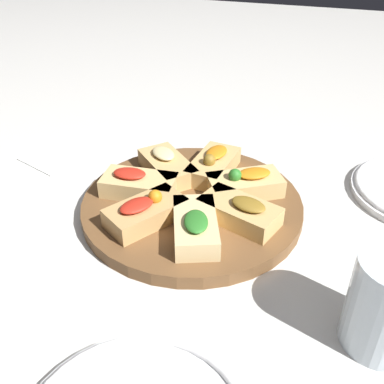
# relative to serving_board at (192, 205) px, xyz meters

# --- Properties ---
(ground_plane) EXTENTS (3.00, 3.00, 0.00)m
(ground_plane) POSITION_rel_serving_board_xyz_m (0.00, 0.00, -0.01)
(ground_plane) COLOR silver
(serving_board) EXTENTS (0.32, 0.32, 0.02)m
(serving_board) POSITION_rel_serving_board_xyz_m (0.00, 0.00, 0.00)
(serving_board) COLOR brown
(serving_board) RESTS_ON ground_plane
(focaccia_slice_0) EXTENTS (0.12, 0.10, 0.04)m
(focaccia_slice_0) POSITION_rel_serving_board_xyz_m (0.07, -0.04, 0.03)
(focaccia_slice_0) COLOR tan
(focaccia_slice_0) RESTS_ON serving_board
(focaccia_slice_1) EXTENTS (0.12, 0.09, 0.04)m
(focaccia_slice_1) POSITION_rel_serving_board_xyz_m (0.08, 0.03, 0.02)
(focaccia_slice_1) COLOR #E5C689
(focaccia_slice_1) RESTS_ON serving_board
(focaccia_slice_2) EXTENTS (0.09, 0.12, 0.04)m
(focaccia_slice_2) POSITION_rel_serving_board_xyz_m (0.03, 0.08, 0.02)
(focaccia_slice_2) COLOR tan
(focaccia_slice_2) RESTS_ON serving_board
(focaccia_slice_3) EXTENTS (0.10, 0.12, 0.04)m
(focaccia_slice_3) POSITION_rel_serving_board_xyz_m (-0.04, 0.07, 0.03)
(focaccia_slice_3) COLOR #DBB775
(focaccia_slice_3) RESTS_ON serving_board
(focaccia_slice_4) EXTENTS (0.11, 0.07, 0.04)m
(focaccia_slice_4) POSITION_rel_serving_board_xyz_m (-0.08, 0.01, 0.03)
(focaccia_slice_4) COLOR tan
(focaccia_slice_4) RESTS_ON serving_board
(focaccia_slice_5) EXTENTS (0.11, 0.11, 0.04)m
(focaccia_slice_5) POSITION_rel_serving_board_xyz_m (-0.06, -0.06, 0.02)
(focaccia_slice_5) COLOR tan
(focaccia_slice_5) RESTS_ON serving_board
(focaccia_slice_6) EXTENTS (0.06, 0.11, 0.04)m
(focaccia_slice_6) POSITION_rel_serving_board_xyz_m (0.01, -0.08, 0.02)
(focaccia_slice_6) COLOR #DBB775
(focaccia_slice_6) RESTS_ON serving_board
(napkin_stack) EXTENTS (0.13, 0.12, 0.01)m
(napkin_stack) POSITION_rel_serving_board_xyz_m (-0.09, -0.28, -0.01)
(napkin_stack) COLOR white
(napkin_stack) RESTS_ON ground_plane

